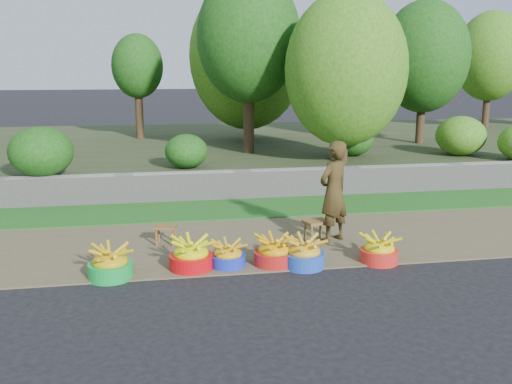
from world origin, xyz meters
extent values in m
plane|color=black|center=(0.00, 0.00, 0.00)|extent=(120.00, 120.00, 0.00)
cube|color=brown|center=(0.00, 1.25, 0.01)|extent=(80.00, 2.50, 0.02)
cube|color=#215C1B|center=(0.00, 3.25, 0.02)|extent=(80.00, 1.50, 0.04)
cube|color=gray|center=(0.00, 4.10, 0.28)|extent=(80.00, 0.35, 0.55)
cube|color=#303A1F|center=(0.00, 9.00, 0.25)|extent=(80.00, 10.00, 0.50)
cylinder|color=#362718|center=(-2.04, 10.05, 1.30)|extent=(0.22, 0.22, 1.60)
ellipsoid|color=#1C4F14|center=(-2.04, 10.05, 2.53)|extent=(1.43, 1.43, 1.79)
cylinder|color=#362718|center=(5.36, 7.66, 1.28)|extent=(0.22, 0.22, 1.57)
ellipsoid|color=#1C4F14|center=(5.36, 7.66, 2.76)|extent=(2.32, 2.32, 2.90)
cylinder|color=#362718|center=(0.57, 6.76, 1.48)|extent=(0.25, 0.25, 1.96)
ellipsoid|color=#1C4F14|center=(0.57, 6.76, 3.17)|extent=(2.39, 2.39, 2.98)
cylinder|color=#362718|center=(2.33, 5.01, 1.10)|extent=(0.19, 0.19, 1.19)
ellipsoid|color=#40781A|center=(2.33, 5.01, 2.46)|extent=(2.55, 2.55, 3.19)
cylinder|color=#362718|center=(9.23, 10.85, 1.32)|extent=(0.23, 0.23, 1.65)
ellipsoid|color=#40781A|center=(9.23, 10.85, 2.84)|extent=(2.31, 2.31, 2.88)
cylinder|color=#362718|center=(0.93, 9.18, 1.16)|extent=(0.20, 0.20, 1.33)
ellipsoid|color=#40781A|center=(0.93, 9.18, 2.78)|extent=(3.17, 3.17, 3.96)
ellipsoid|color=#1C4F14|center=(-3.72, 4.43, 0.97)|extent=(1.17, 1.17, 0.94)
ellipsoid|color=#1C4F14|center=(-1.02, 4.89, 0.85)|extent=(0.86, 0.86, 0.69)
ellipsoid|color=#40781A|center=(5.31, 5.49, 0.95)|extent=(1.13, 1.13, 0.91)
ellipsoid|color=#1C4F14|center=(2.84, 5.86, 0.88)|extent=(0.96, 0.96, 0.77)
cylinder|color=#0D9835|center=(-2.22, 0.17, 0.10)|extent=(0.54, 0.54, 0.19)
ellipsoid|color=#BD990D|center=(-2.22, 0.17, 0.25)|extent=(0.47, 0.47, 0.31)
cylinder|color=red|center=(-1.23, 0.29, 0.10)|extent=(0.56, 0.56, 0.20)
ellipsoid|color=#D0D505|center=(-1.23, 0.29, 0.26)|extent=(0.49, 0.49, 0.32)
cylinder|color=#182CBE|center=(-0.77, 0.31, 0.08)|extent=(0.45, 0.45, 0.16)
ellipsoid|color=#C79511|center=(-0.77, 0.31, 0.21)|extent=(0.40, 0.40, 0.26)
cylinder|color=red|center=(-0.17, 0.26, 0.09)|extent=(0.53, 0.53, 0.19)
ellipsoid|color=#CE8F08|center=(-0.17, 0.26, 0.24)|extent=(0.46, 0.46, 0.30)
cylinder|color=#1C45AF|center=(0.19, 0.14, 0.10)|extent=(0.53, 0.53, 0.19)
ellipsoid|color=gold|center=(0.19, 0.14, 0.24)|extent=(0.47, 0.47, 0.30)
cylinder|color=red|center=(1.21, 0.14, 0.09)|extent=(0.50, 0.50, 0.18)
ellipsoid|color=#D2C00D|center=(1.21, 0.14, 0.23)|extent=(0.44, 0.44, 0.29)
cube|color=brown|center=(-1.53, 1.36, 0.28)|extent=(0.36, 0.30, 0.04)
cylinder|color=brown|center=(-1.66, 1.31, 0.14)|extent=(0.03, 0.03, 0.24)
cylinder|color=brown|center=(-1.43, 1.25, 0.14)|extent=(0.03, 0.03, 0.24)
cylinder|color=brown|center=(-1.63, 1.47, 0.14)|extent=(0.03, 0.03, 0.24)
cylinder|color=brown|center=(-1.39, 1.41, 0.14)|extent=(0.03, 0.03, 0.24)
cube|color=brown|center=(0.64, 1.14, 0.31)|extent=(0.41, 0.35, 0.04)
cylinder|color=brown|center=(0.54, 1.01, 0.15)|extent=(0.04, 0.04, 0.27)
cylinder|color=brown|center=(0.79, 1.09, 0.15)|extent=(0.04, 0.04, 0.27)
cylinder|color=brown|center=(0.49, 1.19, 0.15)|extent=(0.04, 0.04, 0.27)
cylinder|color=brown|center=(0.74, 1.27, 0.15)|extent=(0.04, 0.04, 0.27)
imported|color=black|center=(0.88, 1.10, 0.76)|extent=(0.64, 0.59, 1.47)
camera|label=1|loc=(-1.62, -6.58, 2.52)|focal=40.00mm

